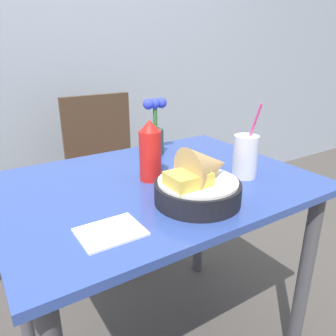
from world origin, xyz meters
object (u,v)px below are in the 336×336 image
object	(u,v)px
chair_far_window	(105,162)
food_basket	(200,182)
ketchup_bottle	(150,151)
drink_cup	(245,158)
flower_vase	(155,129)

from	to	relation	value
chair_far_window	food_basket	distance (m)	1.07
ketchup_bottle	drink_cup	bearing A→B (deg)	-28.01
chair_far_window	food_basket	world-z (taller)	food_basket
chair_far_window	drink_cup	distance (m)	1.00
chair_far_window	ketchup_bottle	world-z (taller)	ketchup_bottle
flower_vase	drink_cup	bearing A→B (deg)	-71.35
food_basket	chair_far_window	bearing A→B (deg)	83.17
food_basket	drink_cup	bearing A→B (deg)	15.96
ketchup_bottle	chair_far_window	bearing A→B (deg)	78.87
food_basket	flower_vase	bearing A→B (deg)	75.25
flower_vase	chair_far_window	bearing A→B (deg)	89.36
food_basket	flower_vase	distance (m)	0.46
ketchup_bottle	drink_cup	xyz separation A→B (m)	(0.28, -0.15, -0.03)
drink_cup	food_basket	bearing A→B (deg)	-164.04
chair_far_window	drink_cup	xyz separation A→B (m)	(0.12, -0.96, 0.28)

